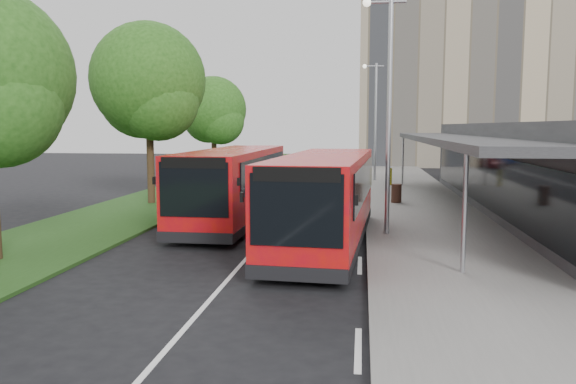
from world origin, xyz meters
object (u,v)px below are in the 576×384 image
object	(u,v)px
bus_main	(325,199)
tree_far	(214,114)
car_far	(318,157)
bus_second	(234,185)
lamp_post_far	(374,114)
car_near	(345,161)
bollard	(391,177)
lamp_post_near	(387,101)
tree_mid	(149,88)
litter_bin	(396,193)

from	to	relation	value
bus_main	tree_far	bearing A→B (deg)	117.65
tree_far	car_far	xyz separation A→B (m)	(5.52, 22.60, -4.21)
bus_second	car_far	bearing A→B (deg)	90.34
bus_main	car_far	world-z (taller)	bus_main
bus_second	lamp_post_far	bearing A→B (deg)	72.24
bus_main	bus_second	size ratio (longest dim) A/B	1.01
lamp_post_far	bus_main	size ratio (longest dim) A/B	0.76
bus_main	car_near	distance (m)	36.14
bus_main	bollard	xyz separation A→B (m)	(2.98, 18.04, -0.82)
lamp_post_near	bus_main	bearing A→B (deg)	-142.96
lamp_post_far	car_far	bearing A→B (deg)	104.52
lamp_post_far	car_near	size ratio (longest dim) A/B	2.51
tree_mid	tree_far	bearing A→B (deg)	90.00
bollard	car_near	world-z (taller)	bollard
lamp_post_near	litter_bin	bearing A→B (deg)	83.82
lamp_post_far	litter_bin	xyz separation A→B (m)	(0.90, -11.72, -4.11)
lamp_post_far	bollard	world-z (taller)	lamp_post_far
lamp_post_far	car_far	distance (m)	22.75
bus_second	car_far	world-z (taller)	bus_second
bus_main	litter_bin	size ratio (longest dim) A/B	11.64
bus_main	bollard	size ratio (longest dim) A/B	9.77
car_near	car_far	distance (m)	7.68
bus_main	bollard	world-z (taller)	bus_main
bus_second	car_far	size ratio (longest dim) A/B	3.23
lamp_post_near	car_far	size ratio (longest dim) A/B	2.48
tree_mid	lamp_post_far	distance (m)	17.10
bus_main	bollard	bearing A→B (deg)	84.22
bollard	lamp_post_far	bearing A→B (deg)	106.39
bollard	car_far	bearing A→B (deg)	104.78
lamp_post_near	bollard	distance (m)	17.07
bus_second	car_far	distance (m)	39.25
lamp_post_near	car_near	distance (m)	34.98
bus_second	car_near	xyz separation A→B (m)	(3.42, 32.22, -0.96)
litter_bin	tree_far	bearing A→B (deg)	138.14
tree_far	bus_main	distance (m)	22.72
lamp_post_far	bollard	xyz separation A→B (m)	(1.01, -3.45, -4.03)
lamp_post_near	car_far	bearing A→B (deg)	97.67
lamp_post_near	lamp_post_far	distance (m)	20.00
tree_far	car_near	distance (m)	18.32
lamp_post_near	bus_second	xyz separation A→B (m)	(-5.88, 2.42, -3.21)
bus_main	car_far	distance (m)	43.30
tree_far	bollard	size ratio (longest dim) A/B	6.80
tree_far	car_near	size ratio (longest dim) A/B	2.30
bus_second	bollard	world-z (taller)	bus_second
tree_far	car_far	bearing A→B (deg)	76.27
car_far	lamp_post_far	bearing A→B (deg)	-70.44
bollard	car_near	xyz separation A→B (m)	(-3.47, 18.09, -0.15)
bus_second	car_near	size ratio (longest dim) A/B	3.27
car_far	bus_main	bearing A→B (deg)	-80.14
litter_bin	bollard	size ratio (longest dim) A/B	0.84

